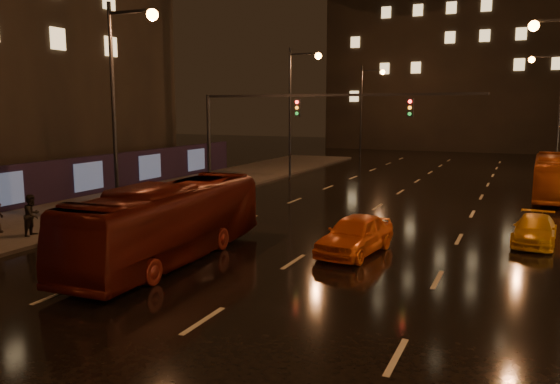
% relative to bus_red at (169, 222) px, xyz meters
% --- Properties ---
extents(ground, '(140.00, 140.00, 0.00)m').
position_rel_bus_red_xyz_m(ground, '(4.14, 11.62, -1.40)').
color(ground, black).
rests_on(ground, ground).
extents(sidewalk_left, '(7.00, 70.00, 0.15)m').
position_rel_bus_red_xyz_m(sidewalk_left, '(-9.36, 6.62, -1.33)').
color(sidewalk_left, '#38332D').
rests_on(sidewalk_left, ground).
extents(building_distant, '(44.00, 16.00, 36.00)m').
position_rel_bus_red_xyz_m(building_distant, '(8.14, 63.62, 16.60)').
color(building_distant, black).
rests_on(building_distant, ground).
extents(hoarding_left, '(0.30, 46.00, 2.50)m').
position_rel_bus_red_xyz_m(hoarding_left, '(-13.06, 3.62, -0.15)').
color(hoarding_left, black).
rests_on(hoarding_left, ground).
extents(traffic_signal, '(15.31, 0.32, 6.20)m').
position_rel_bus_red_xyz_m(traffic_signal, '(-0.92, 11.62, 3.33)').
color(traffic_signal, black).
rests_on(traffic_signal, ground).
extents(bus_red, '(2.84, 10.16, 2.80)m').
position_rel_bus_red_xyz_m(bus_red, '(0.00, 0.00, 0.00)').
color(bus_red, '#52120B').
rests_on(bus_red, ground).
extents(bus_curb, '(2.43, 9.53, 2.64)m').
position_rel_bus_red_xyz_m(bus_curb, '(13.14, 20.88, -0.08)').
color(bus_curb, '#A04210').
rests_on(bus_curb, ground).
extents(taxi_near, '(2.28, 4.50, 1.47)m').
position_rel_bus_red_xyz_m(taxi_near, '(5.81, 3.62, -0.67)').
color(taxi_near, orange).
rests_on(taxi_near, ground).
extents(taxi_far, '(1.82, 3.96, 1.12)m').
position_rel_bus_red_xyz_m(taxi_far, '(11.99, 8.09, -0.84)').
color(taxi_far, orange).
rests_on(taxi_far, ground).
extents(pedestrian_b, '(0.85, 0.99, 1.74)m').
position_rel_bus_red_xyz_m(pedestrian_b, '(-7.15, 0.31, -0.38)').
color(pedestrian_b, black).
rests_on(pedestrian_b, sidewalk_left).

